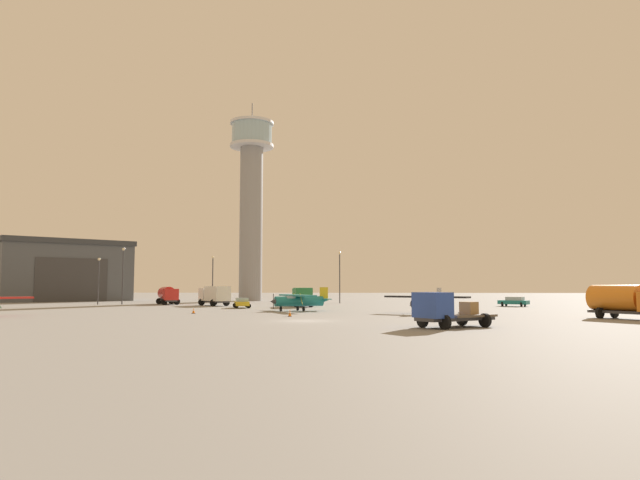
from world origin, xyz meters
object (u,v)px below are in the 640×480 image
Objects in this scene: airplane_black at (428,302)px; car_teal at (514,301)px; truck_fuel_tanker_red at (168,295)px; car_yellow at (242,302)px; light_post_east at (340,273)px; truck_fuel_tanker_orange at (626,300)px; traffic_cone_near_right at (434,318)px; traffic_cone_near_left at (290,313)px; truck_flatbed_blue at (445,310)px; traffic_cone_mid_apron at (194,311)px; light_post_centre at (213,275)px; airplane_teal at (300,300)px; light_post_north at (99,276)px; truck_box_green at (302,296)px; truck_box_white at (215,295)px; control_tower at (251,192)px; light_post_west at (123,271)px.

car_teal is (15.35, 22.99, -0.55)m from airplane_black.
truck_fuel_tanker_red is 20.13m from car_yellow.
light_post_east reaches higher than car_teal.
traffic_cone_near_right is at bearing -109.71° from truck_fuel_tanker_orange.
light_post_east is 42.73m from traffic_cone_near_left.
truck_flatbed_blue is 9.28× the size of traffic_cone_near_left.
car_teal reaches higher than traffic_cone_mid_apron.
truck_fuel_tanker_orange is 1.55× the size of car_teal.
truck_fuel_tanker_red is at bearing -163.62° from light_post_east.
car_teal is 0.55× the size of light_post_centre.
airplane_teal is 29.12m from truck_flatbed_blue.
light_post_east is 39.62m from light_post_north.
car_yellow is at bearing -26.17° from light_post_north.
truck_box_white is at bearing 65.18° from truck_box_green.
car_yellow is at bearing 112.10° from truck_box_green.
light_post_north is at bearing 37.23° from truck_box_white.
light_post_east is at bearing 85.08° from traffic_cone_near_left.
car_yellow is 7.29× the size of traffic_cone_near_right.
truck_box_green is (-31.76, 28.20, -0.10)m from truck_fuel_tanker_orange.
airplane_teal is 32.33m from truck_fuel_tanker_red.
control_tower is 62.62m from airplane_black.
traffic_cone_near_right is 1.03× the size of traffic_cone_mid_apron.
truck_box_green is 11.46× the size of traffic_cone_mid_apron.
truck_fuel_tanker_orange reaches higher than truck_flatbed_blue.
truck_flatbed_blue is 1.07× the size of truck_fuel_tanker_red.
airplane_black is 15.31m from traffic_cone_near_left.
truck_box_green is at bearing 64.55° from traffic_cone_mid_apron.
car_teal is 61.07m from light_post_west.
truck_box_green is at bearing 39.47° from car_teal.
car_teal is 7.41× the size of traffic_cone_mid_apron.
airplane_teal is 22.99m from traffic_cone_near_right.
truck_box_green is at bearing -111.27° from airplane_teal.
light_post_centre is at bearing 21.42° from light_post_west.
truck_flatbed_blue is 0.69× the size of light_post_west.
control_tower is at bearing 113.26° from traffic_cone_near_right.
car_teal is at bearing -95.10° from truck_box_green.
truck_box_white is 0.91× the size of truck_fuel_tanker_orange.
car_teal is at bearing -4.83° from light_post_west.
car_yellow is (5.84, -36.93, -21.47)m from control_tower.
truck_fuel_tanker_orange is 64.08m from light_post_centre.
car_teal is 39.47m from traffic_cone_near_right.
light_post_west is at bearing -166.96° from light_post_east.
truck_box_white is 13.91m from truck_box_green.
airplane_teal reaches higher than truck_box_green.
car_yellow is 25.44m from light_post_east.
truck_box_green is (-15.30, 19.65, 0.28)m from airplane_black.
light_post_west reaches higher than car_teal.
truck_box_white is at bearing 99.01° from traffic_cone_mid_apron.
truck_fuel_tanker_red is (-54.28, 36.69, -0.08)m from truck_fuel_tanker_orange.
truck_box_green is 30.84m from car_teal.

